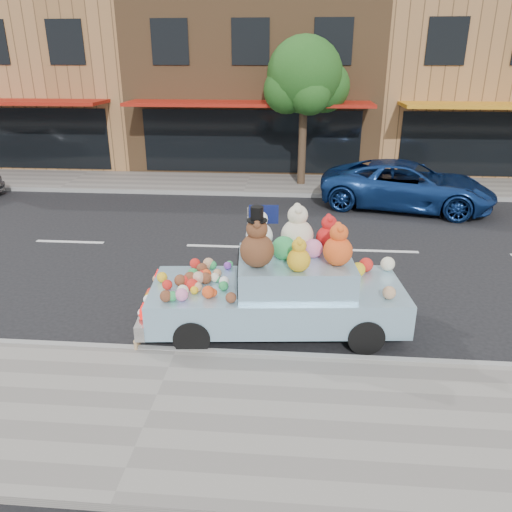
# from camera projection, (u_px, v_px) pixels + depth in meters

# --- Properties ---
(ground) EXTENTS (120.00, 120.00, 0.00)m
(ground) POSITION_uv_depth(u_px,v_px,m) (222.00, 246.00, 12.69)
(ground) COLOR black
(ground) RESTS_ON ground
(near_sidewalk) EXTENTS (60.00, 3.00, 0.12)m
(near_sidewalk) POSITION_uv_depth(u_px,v_px,m) (151.00, 414.00, 6.65)
(near_sidewalk) COLOR gray
(near_sidewalk) RESTS_ON ground
(far_sidewalk) EXTENTS (60.00, 3.00, 0.12)m
(far_sidewalk) POSITION_uv_depth(u_px,v_px,m) (247.00, 184.00, 18.68)
(far_sidewalk) COLOR gray
(far_sidewalk) RESTS_ON ground
(near_kerb) EXTENTS (60.00, 0.12, 0.13)m
(near_kerb) POSITION_uv_depth(u_px,v_px,m) (177.00, 352.00, 8.04)
(near_kerb) COLOR gray
(near_kerb) RESTS_ON ground
(far_kerb) EXTENTS (60.00, 0.12, 0.13)m
(far_kerb) POSITION_uv_depth(u_px,v_px,m) (243.00, 194.00, 17.29)
(far_kerb) COLOR gray
(far_kerb) RESTS_ON ground
(storefront_left) EXTENTS (10.00, 9.80, 7.30)m
(storefront_left) POSITION_uv_depth(u_px,v_px,m) (45.00, 76.00, 23.18)
(storefront_left) COLOR #9F6F42
(storefront_left) RESTS_ON ground
(storefront_mid) EXTENTS (10.00, 9.80, 7.30)m
(storefront_mid) POSITION_uv_depth(u_px,v_px,m) (259.00, 77.00, 22.41)
(storefront_mid) COLOR brown
(storefront_mid) RESTS_ON ground
(storefront_right) EXTENTS (10.00, 9.80, 7.30)m
(storefront_right) POSITION_uv_depth(u_px,v_px,m) (488.00, 78.00, 21.63)
(storefront_right) COLOR #9F6F42
(storefront_right) RESTS_ON ground
(street_tree) EXTENTS (3.00, 2.70, 5.22)m
(street_tree) POSITION_uv_depth(u_px,v_px,m) (305.00, 81.00, 17.22)
(street_tree) COLOR #38281C
(street_tree) RESTS_ON ground
(car_blue) EXTENTS (5.71, 3.64, 1.47)m
(car_blue) POSITION_uv_depth(u_px,v_px,m) (407.00, 185.00, 15.66)
(car_blue) COLOR navy
(car_blue) RESTS_ON ground
(art_car) EXTENTS (4.62, 2.15, 2.35)m
(art_car) POSITION_uv_depth(u_px,v_px,m) (279.00, 287.00, 8.57)
(art_car) COLOR black
(art_car) RESTS_ON ground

